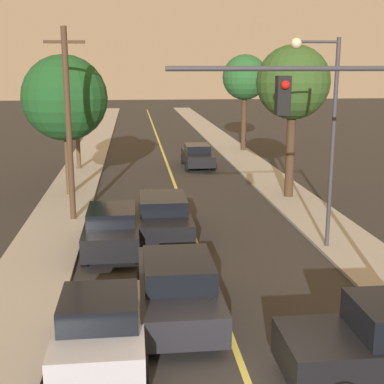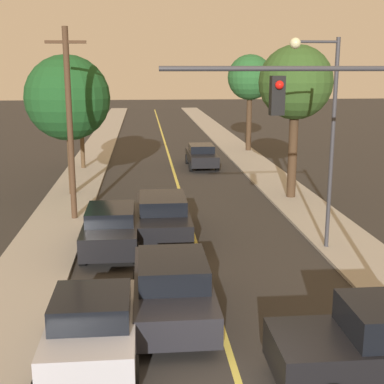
{
  "view_description": "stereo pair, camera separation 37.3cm",
  "coord_description": "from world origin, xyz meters",
  "px_view_note": "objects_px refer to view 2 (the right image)",
  "views": [
    {
      "loc": [
        -2.21,
        -8.68,
        6.31
      ],
      "look_at": [
        0.0,
        11.36,
        1.6
      ],
      "focal_mm": 50.0,
      "sensor_mm": 36.0,
      "label": 1
    },
    {
      "loc": [
        -1.84,
        -8.72,
        6.31
      ],
      "look_at": [
        0.0,
        11.36,
        1.6
      ],
      "focal_mm": 50.0,
      "sensor_mm": 36.0,
      "label": 2
    }
  ],
  "objects_px": {
    "car_near_lane_front": "(172,286)",
    "tree_right_far": "(250,78)",
    "car_outer_lane_second": "(111,227)",
    "utility_pole_left": "(70,122)",
    "streetlamp_right": "(323,117)",
    "car_near_lane_second": "(162,215)",
    "traffic_signal_mast": "(352,143)",
    "car_far_oncoming": "(202,156)",
    "tree_left_far": "(68,98)",
    "tree_left_near": "(81,107)",
    "car_outer_lane_front": "(93,326)",
    "tree_right_near": "(296,84)"
  },
  "relations": [
    {
      "from": "car_near_lane_second",
      "to": "traffic_signal_mast",
      "type": "xyz_separation_m",
      "value": [
        4.32,
        -7.2,
        3.69
      ]
    },
    {
      "from": "car_near_lane_front",
      "to": "tree_right_far",
      "type": "bearing_deg",
      "value": 74.94
    },
    {
      "from": "car_outer_lane_front",
      "to": "tree_right_far",
      "type": "bearing_deg",
      "value": 72.54
    },
    {
      "from": "streetlamp_right",
      "to": "tree_right_far",
      "type": "distance_m",
      "value": 22.7
    },
    {
      "from": "tree_right_near",
      "to": "utility_pole_left",
      "type": "bearing_deg",
      "value": -164.09
    },
    {
      "from": "streetlamp_right",
      "to": "tree_left_near",
      "type": "relative_size",
      "value": 1.35
    },
    {
      "from": "car_near_lane_second",
      "to": "traffic_signal_mast",
      "type": "height_order",
      "value": "traffic_signal_mast"
    },
    {
      "from": "car_near_lane_front",
      "to": "tree_left_near",
      "type": "bearing_deg",
      "value": 102.04
    },
    {
      "from": "car_outer_lane_second",
      "to": "utility_pole_left",
      "type": "xyz_separation_m",
      "value": [
        -1.78,
        3.95,
        3.32
      ]
    },
    {
      "from": "car_outer_lane_front",
      "to": "tree_right_far",
      "type": "height_order",
      "value": "tree_right_far"
    },
    {
      "from": "streetlamp_right",
      "to": "tree_right_near",
      "type": "xyz_separation_m",
      "value": [
        1.16,
        7.45,
        0.88
      ]
    },
    {
      "from": "tree_left_near",
      "to": "traffic_signal_mast",
      "type": "bearing_deg",
      "value": -67.72
    },
    {
      "from": "utility_pole_left",
      "to": "tree_right_near",
      "type": "bearing_deg",
      "value": 15.91
    },
    {
      "from": "traffic_signal_mast",
      "to": "tree_right_far",
      "type": "relative_size",
      "value": 0.9
    },
    {
      "from": "car_outer_lane_front",
      "to": "tree_left_near",
      "type": "distance_m",
      "value": 23.28
    },
    {
      "from": "car_near_lane_front",
      "to": "car_near_lane_second",
      "type": "xyz_separation_m",
      "value": [
        0.0,
        6.75,
        0.01
      ]
    },
    {
      "from": "car_outer_lane_front",
      "to": "car_far_oncoming",
      "type": "xyz_separation_m",
      "value": [
        4.91,
        23.06,
        -0.05
      ]
    },
    {
      "from": "utility_pole_left",
      "to": "tree_right_near",
      "type": "height_order",
      "value": "utility_pole_left"
    },
    {
      "from": "car_far_oncoming",
      "to": "streetlamp_right",
      "type": "xyz_separation_m",
      "value": [
        2.28,
        -16.39,
        3.93
      ]
    },
    {
      "from": "car_outer_lane_front",
      "to": "car_outer_lane_second",
      "type": "bearing_deg",
      "value": 90.0
    },
    {
      "from": "car_near_lane_front",
      "to": "car_outer_lane_second",
      "type": "relative_size",
      "value": 1.06
    },
    {
      "from": "car_near_lane_second",
      "to": "streetlamp_right",
      "type": "xyz_separation_m",
      "value": [
        5.35,
        -2.0,
        3.83
      ]
    },
    {
      "from": "utility_pole_left",
      "to": "tree_right_far",
      "type": "distance_m",
      "value": 21.16
    },
    {
      "from": "car_outer_lane_second",
      "to": "tree_right_far",
      "type": "height_order",
      "value": "tree_right_far"
    },
    {
      "from": "car_near_lane_front",
      "to": "tree_left_far",
      "type": "bearing_deg",
      "value": 107.15
    },
    {
      "from": "tree_right_near",
      "to": "tree_left_near",
      "type": "bearing_deg",
      "value": 141.25
    },
    {
      "from": "car_near_lane_second",
      "to": "car_outer_lane_second",
      "type": "xyz_separation_m",
      "value": [
        -1.85,
        -1.38,
        -0.02
      ]
    },
    {
      "from": "tree_left_far",
      "to": "tree_right_near",
      "type": "bearing_deg",
      "value": -8.66
    },
    {
      "from": "car_outer_lane_second",
      "to": "traffic_signal_mast",
      "type": "distance_m",
      "value": 9.25
    },
    {
      "from": "car_near_lane_front",
      "to": "traffic_signal_mast",
      "type": "relative_size",
      "value": 0.76
    },
    {
      "from": "car_outer_lane_second",
      "to": "tree_right_far",
      "type": "bearing_deg",
      "value": 67.28
    },
    {
      "from": "tree_left_near",
      "to": "tree_left_far",
      "type": "bearing_deg",
      "value": -88.34
    },
    {
      "from": "utility_pole_left",
      "to": "car_outer_lane_second",
      "type": "bearing_deg",
      "value": -65.78
    },
    {
      "from": "utility_pole_left",
      "to": "tree_right_far",
      "type": "relative_size",
      "value": 1.09
    },
    {
      "from": "car_outer_lane_front",
      "to": "utility_pole_left",
      "type": "xyz_separation_m",
      "value": [
        -1.78,
        11.22,
        3.35
      ]
    },
    {
      "from": "car_near_lane_second",
      "to": "tree_left_far",
      "type": "bearing_deg",
      "value": 121.06
    },
    {
      "from": "car_outer_lane_front",
      "to": "streetlamp_right",
      "type": "bearing_deg",
      "value": 42.79
    },
    {
      "from": "car_outer_lane_second",
      "to": "tree_left_far",
      "type": "xyz_separation_m",
      "value": [
        -2.42,
        8.48,
        4.02
      ]
    },
    {
      "from": "tree_right_far",
      "to": "tree_left_near",
      "type": "bearing_deg",
      "value": -151.85
    },
    {
      "from": "car_far_oncoming",
      "to": "utility_pole_left",
      "type": "relative_size",
      "value": 0.58
    },
    {
      "from": "car_near_lane_front",
      "to": "streetlamp_right",
      "type": "distance_m",
      "value": 8.12
    },
    {
      "from": "car_outer_lane_front",
      "to": "streetlamp_right",
      "type": "xyz_separation_m",
      "value": [
        7.2,
        6.66,
        3.88
      ]
    },
    {
      "from": "traffic_signal_mast",
      "to": "tree_left_near",
      "type": "xyz_separation_m",
      "value": [
        -8.8,
        21.47,
        -0.63
      ]
    },
    {
      "from": "utility_pole_left",
      "to": "tree_left_far",
      "type": "distance_m",
      "value": 4.63
    },
    {
      "from": "tree_left_near",
      "to": "car_far_oncoming",
      "type": "bearing_deg",
      "value": 0.99
    },
    {
      "from": "car_near_lane_second",
      "to": "car_far_oncoming",
      "type": "height_order",
      "value": "car_near_lane_second"
    },
    {
      "from": "tree_left_far",
      "to": "tree_right_near",
      "type": "distance_m",
      "value": 10.92
    },
    {
      "from": "tree_left_far",
      "to": "car_outer_lane_front",
      "type": "bearing_deg",
      "value": -81.25
    },
    {
      "from": "traffic_signal_mast",
      "to": "tree_right_near",
      "type": "bearing_deg",
      "value": 80.19
    },
    {
      "from": "tree_right_far",
      "to": "car_outer_lane_second",
      "type": "bearing_deg",
      "value": -112.72
    }
  ]
}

